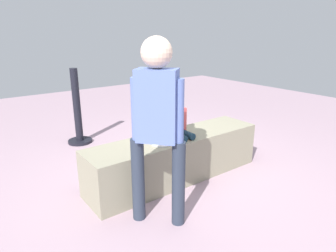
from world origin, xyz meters
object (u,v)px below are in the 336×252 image
gift_bag (155,132)px  cake_box_white (121,156)px  water_bottle_near_gift (87,171)px  party_cup_red (191,141)px  cake_plate (162,142)px  child_seated (177,118)px  handbag_black_leather (157,145)px  adult_standing (157,118)px

gift_bag → cake_box_white: 0.84m
water_bottle_near_gift → party_cup_red: (1.69, 0.11, -0.05)m
cake_plate → water_bottle_near_gift: (-0.58, 0.70, -0.45)m
party_cup_red → cake_box_white: size_ratio=0.29×
child_seated → cake_box_white: (-0.28, 0.84, -0.68)m
handbag_black_leather → adult_standing: bearing=-124.4°
water_bottle_near_gift → cake_box_white: water_bottle_near_gift is taller
child_seated → adult_standing: adult_standing is taller
adult_standing → handbag_black_leather: size_ratio=4.91×
child_seated → water_bottle_near_gift: 1.22m
party_cup_red → handbag_black_leather: (-0.59, 0.04, 0.06)m
adult_standing → cake_plate: size_ratio=7.20×
child_seated → adult_standing: (-0.65, -0.55, 0.24)m
child_seated → handbag_black_leather: 1.01m
child_seated → adult_standing: 0.88m
child_seated → gift_bag: (0.49, 1.17, -0.59)m
gift_bag → party_cup_red: size_ratio=3.35×
child_seated → cake_plate: bearing=-161.4°
adult_standing → gift_bag: (1.13, 1.72, -0.83)m
adult_standing → water_bottle_near_gift: 1.47m
cake_plate → cake_box_white: bearing=90.3°
cake_box_white → party_cup_red: bearing=-6.5°
adult_standing → party_cup_red: adult_standing is taller
gift_bag → party_cup_red: gift_bag is taller
gift_bag → cake_box_white: bearing=-157.2°
adult_standing → cake_plate: adult_standing is taller
party_cup_red → gift_bag: bearing=127.9°
party_cup_red → child_seated: bearing=-139.5°
child_seated → cake_box_white: size_ratio=1.46×
adult_standing → handbag_black_leather: 1.81m
cake_plate → cake_box_white: size_ratio=0.68×
cake_plate → water_bottle_near_gift: size_ratio=1.09×
water_bottle_near_gift → party_cup_red: bearing=3.8°
cake_box_white → handbag_black_leather: 0.54m
water_bottle_near_gift → handbag_black_leather: size_ratio=0.63×
gift_bag → cake_box_white: size_ratio=0.97×
party_cup_red → cake_box_white: bearing=173.5°
water_bottle_near_gift → party_cup_red: size_ratio=2.16×
child_seated → water_bottle_near_gift: (-0.85, 0.60, -0.64)m
child_seated → party_cup_red: 1.30m
handbag_black_leather → child_seated: bearing=-108.4°
water_bottle_near_gift → adult_standing: bearing=-79.9°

